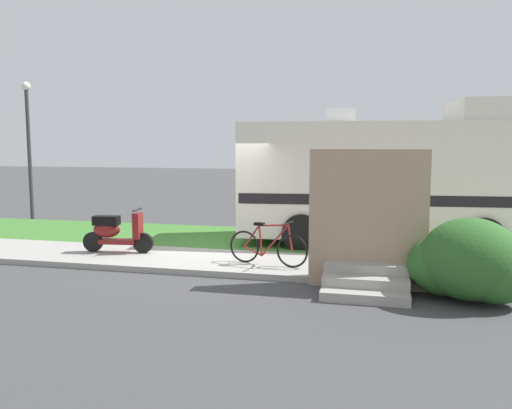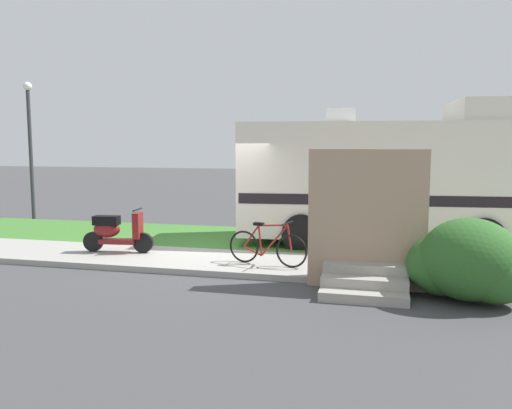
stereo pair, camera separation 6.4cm
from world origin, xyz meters
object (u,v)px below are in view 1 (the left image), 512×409
Objects in this scene: bicycle at (268,247)px; motorhome_rv at (386,178)px; scooter at (115,232)px; street_lamp_post at (29,137)px; bottle_green at (392,260)px; pickup_truck_near at (438,194)px.

motorhome_rv is at bearing 55.28° from bicycle.
street_lamp_post is (-5.56, 4.65, 2.13)m from scooter.
bottle_green is (0.13, -2.76, -1.43)m from motorhome_rv.
street_lamp_post is (-11.31, 1.83, 1.04)m from motorhome_rv.
bicycle is 2.44m from bottle_green.
scooter is 0.35× the size of street_lamp_post.
pickup_truck_near reaches higher than bicycle.
scooter is 0.97× the size of bicycle.
scooter is at bearing -179.45° from bottle_green.
bottle_green is at bearing 0.55° from scooter.
motorhome_rv reaches higher than pickup_truck_near.
bottle_green is 0.06× the size of street_lamp_post.
motorhome_rv is at bearing 26.06° from scooter.
pickup_truck_near is 20.26× the size of bottle_green.
motorhome_rv is at bearing 92.68° from bottle_green.
bicycle is at bearing -29.21° from street_lamp_post.
motorhome_rv is 4.25× the size of bicycle.
bicycle is (-2.24, -3.24, -1.18)m from motorhome_rv.
motorhome_rv is 6.50m from scooter.
scooter is (-5.76, -2.82, -1.08)m from motorhome_rv.
street_lamp_post reaches higher than motorhome_rv.
scooter is 0.30× the size of pickup_truck_near.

